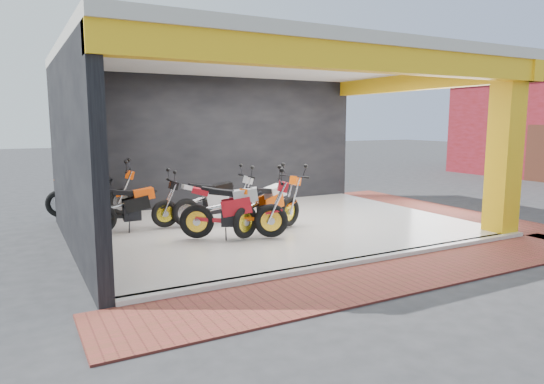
{
  "coord_description": "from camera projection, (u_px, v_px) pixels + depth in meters",
  "views": [
    {
      "loc": [
        -5.02,
        -7.13,
        2.33
      ],
      "look_at": [
        -0.37,
        1.49,
        0.9
      ],
      "focal_mm": 32.0,
      "sensor_mm": 36.0,
      "label": 1
    }
  ],
  "objects": [
    {
      "name": "moto_hero",
      "position": [
        289.0,
        197.0,
        10.19
      ],
      "size": [
        2.26,
        1.54,
        1.3
      ],
      "primitive_type": null,
      "rotation": [
        0.0,
        0.0,
        0.39
      ],
      "color": "#F4570A",
      "rests_on": "showroom_floor"
    },
    {
      "name": "paver_front",
      "position": [
        397.0,
        276.0,
        7.33
      ],
      "size": [
        9.0,
        1.4,
        0.03
      ],
      "primitive_type": "cube",
      "color": "brown",
      "rests_on": "ground"
    },
    {
      "name": "ground",
      "position": [
        328.0,
        249.0,
        8.9
      ],
      "size": [
        80.0,
        80.0,
        0.0
      ],
      "primitive_type": "plane",
      "color": "#2D2D30",
      "rests_on": "ground"
    },
    {
      "name": "back_wall",
      "position": [
        221.0,
        143.0,
        13.09
      ],
      "size": [
        8.2,
        0.2,
        3.5
      ],
      "primitive_type": "cube",
      "color": "black",
      "rests_on": "ground"
    },
    {
      "name": "paver_right",
      "position": [
        434.0,
        209.0,
        12.9
      ],
      "size": [
        1.4,
        7.0,
        0.03
      ],
      "primitive_type": "cube",
      "color": "brown",
      "rests_on": "ground"
    },
    {
      "name": "showroom_ceiling",
      "position": [
        276.0,
        60.0,
        10.12
      ],
      "size": [
        8.4,
        6.4,
        0.2
      ],
      "primitive_type": "cube",
      "color": "beige",
      "rests_on": "corner_column"
    },
    {
      "name": "moto_row_c",
      "position": [
        165.0,
        200.0,
        10.11
      ],
      "size": [
        1.97,
        0.78,
        1.19
      ],
      "primitive_type": null,
      "rotation": [
        0.0,
        0.0,
        -0.03
      ],
      "color": "black",
      "rests_on": "showroom_floor"
    },
    {
      "name": "floor_kerb",
      "position": [
        364.0,
        261.0,
        8.01
      ],
      "size": [
        8.0,
        0.2,
        0.1
      ],
      "primitive_type": "cube",
      "color": "white",
      "rests_on": "ground"
    },
    {
      "name": "corner_column",
      "position": [
        505.0,
        150.0,
        9.76
      ],
      "size": [
        0.5,
        0.5,
        3.5
      ],
      "primitive_type": "cube",
      "color": "yellow",
      "rests_on": "ground"
    },
    {
      "name": "header_beam_right",
      "position": [
        417.0,
        82.0,
        12.05
      ],
      "size": [
        0.3,
        6.4,
        0.4
      ],
      "primitive_type": "cube",
      "color": "yellow",
      "rests_on": "corner_column"
    },
    {
      "name": "header_beam_front",
      "position": [
        369.0,
        59.0,
        7.55
      ],
      "size": [
        8.4,
        0.3,
        0.4
      ],
      "primitive_type": "cube",
      "color": "yellow",
      "rests_on": "corner_column"
    },
    {
      "name": "showroom_floor",
      "position": [
        276.0,
        226.0,
        10.64
      ],
      "size": [
        8.0,
        6.0,
        0.1
      ],
      "primitive_type": "cube",
      "color": "white",
      "rests_on": "ground"
    },
    {
      "name": "moto_row_b",
      "position": [
        240.0,
        194.0,
        10.87
      ],
      "size": [
        2.02,
        0.82,
        1.22
      ],
      "primitive_type": null,
      "rotation": [
        0.0,
        0.0,
        0.04
      ],
      "color": "#A8ABB0",
      "rests_on": "showroom_floor"
    },
    {
      "name": "left_wall",
      "position": [
        71.0,
        155.0,
        8.47
      ],
      "size": [
        0.2,
        6.2,
        3.5
      ],
      "primitive_type": "cube",
      "color": "black",
      "rests_on": "ground"
    },
    {
      "name": "moto_row_a",
      "position": [
        271.0,
        204.0,
        9.21
      ],
      "size": [
        2.32,
        1.66,
        1.33
      ],
      "primitive_type": null,
      "rotation": [
        0.0,
        0.0,
        -0.44
      ],
      "color": "red",
      "rests_on": "showroom_floor"
    },
    {
      "name": "moto_row_d",
      "position": [
        121.0,
        189.0,
        11.4
      ],
      "size": [
        2.27,
        1.42,
        1.3
      ],
      "primitive_type": null,
      "rotation": [
        0.0,
        0.0,
        -0.32
      ],
      "color": "#FF500A",
      "rests_on": "showroom_floor"
    }
  ]
}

